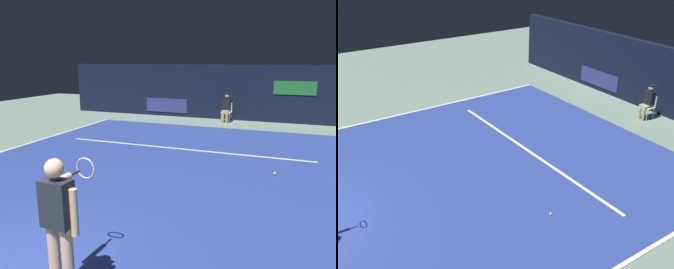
% 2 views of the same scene
% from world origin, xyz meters
% --- Properties ---
extents(ground_plane, '(31.84, 31.84, 0.00)m').
position_xyz_m(ground_plane, '(0.00, 4.97, 0.00)').
color(ground_plane, slate).
extents(court_surface, '(10.31, 11.93, 0.01)m').
position_xyz_m(court_surface, '(0.00, 4.97, 0.01)').
color(court_surface, navy).
rests_on(court_surface, ground).
extents(line_sideline_right, '(0.10, 11.93, 0.01)m').
position_xyz_m(line_sideline_right, '(-5.11, 4.97, 0.01)').
color(line_sideline_right, white).
rests_on(line_sideline_right, court_surface).
extents(line_service, '(8.04, 0.10, 0.01)m').
position_xyz_m(line_service, '(0.00, 7.05, 0.01)').
color(line_service, white).
rests_on(line_service, court_surface).
extents(back_wall, '(16.22, 0.33, 2.60)m').
position_xyz_m(back_wall, '(-0.00, 13.22, 1.30)').
color(back_wall, black).
rests_on(back_wall, ground).
extents(line_judge_on_chair, '(0.46, 0.55, 1.32)m').
position_xyz_m(line_judge_on_chair, '(0.39, 12.33, 0.69)').
color(line_judge_on_chair, white).
rests_on(line_judge_on_chair, ground).
extents(tennis_ball, '(0.07, 0.07, 0.07)m').
position_xyz_m(tennis_ball, '(2.97, 5.54, 0.05)').
color(tennis_ball, '#CCE033').
rests_on(tennis_ball, court_surface).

